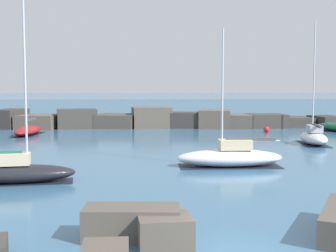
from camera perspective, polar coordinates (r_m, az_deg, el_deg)
name	(u,v)px	position (r m, az deg, el deg)	size (l,w,h in m)	color
open_sea_beyond	(155,106)	(118.29, -1.55, 2.43)	(400.00, 116.00, 0.01)	#2D5B7F
breakwater_jetty	(169,120)	(58.47, 0.13, 0.74)	(62.74, 7.18, 2.52)	#383330
foreground_rocks	(267,238)	(15.50, 11.96, -13.20)	(16.71, 8.48, 1.31)	brown
sailboat_moored_0	(230,156)	(30.83, 7.60, -3.70)	(6.95, 2.41, 8.92)	white
sailboat_moored_1	(18,171)	(26.72, -17.80, -5.29)	(6.22, 2.57, 10.86)	black
sailboat_moored_3	(314,137)	(43.85, 17.33, -1.26)	(2.60, 5.48, 11.10)	silver
sailboat_moored_6	(28,130)	(52.06, -16.72, -0.51)	(2.47, 6.78, 7.37)	maroon
mooring_buoy_orange_near	(266,129)	(53.49, 11.92, -0.41)	(0.70, 0.70, 0.90)	red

